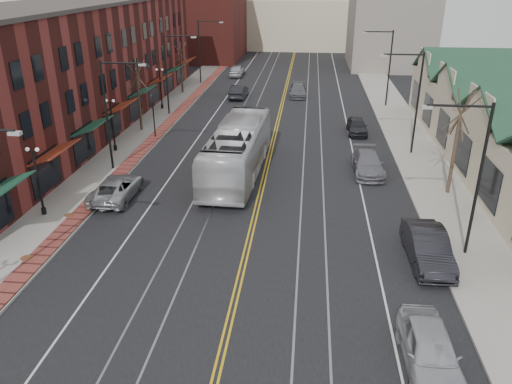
% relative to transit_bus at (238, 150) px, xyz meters
% --- Properties ---
extents(ground, '(160.00, 160.00, 0.00)m').
position_rel_transit_bus_xyz_m(ground, '(2.00, -16.15, -1.88)').
color(ground, black).
rests_on(ground, ground).
extents(sidewalk_left, '(4.00, 120.00, 0.15)m').
position_rel_transit_bus_xyz_m(sidewalk_left, '(-10.00, 3.85, -1.80)').
color(sidewalk_left, gray).
rests_on(sidewalk_left, ground).
extents(sidewalk_right, '(4.00, 120.00, 0.15)m').
position_rel_transit_bus_xyz_m(sidewalk_right, '(14.00, 3.85, -1.80)').
color(sidewalk_right, gray).
rests_on(sidewalk_right, ground).
extents(building_left, '(10.00, 50.00, 11.00)m').
position_rel_transit_bus_xyz_m(building_left, '(-17.00, 10.85, 3.62)').
color(building_left, maroon).
rests_on(building_left, ground).
extents(building_right, '(8.00, 36.00, 4.60)m').
position_rel_transit_bus_xyz_m(building_right, '(20.00, 3.85, 0.42)').
color(building_right, beige).
rests_on(building_right, ground).
extents(backdrop_left, '(14.00, 18.00, 14.00)m').
position_rel_transit_bus_xyz_m(backdrop_left, '(-14.00, 53.85, 5.12)').
color(backdrop_left, maroon).
rests_on(backdrop_left, ground).
extents(backdrop_mid, '(22.00, 14.00, 9.00)m').
position_rel_transit_bus_xyz_m(backdrop_mid, '(2.00, 68.85, 2.62)').
color(backdrop_mid, beige).
rests_on(backdrop_mid, ground).
extents(backdrop_right, '(12.00, 16.00, 11.00)m').
position_rel_transit_bus_xyz_m(backdrop_right, '(17.00, 48.85, 3.62)').
color(backdrop_right, slate).
rests_on(backdrop_right, ground).
extents(streetlight_l_1, '(3.33, 0.25, 8.00)m').
position_rel_transit_bus_xyz_m(streetlight_l_1, '(-9.05, -0.15, 3.15)').
color(streetlight_l_1, black).
rests_on(streetlight_l_1, sidewalk_left).
extents(streetlight_l_2, '(3.33, 0.25, 8.00)m').
position_rel_transit_bus_xyz_m(streetlight_l_2, '(-9.05, 15.85, 3.15)').
color(streetlight_l_2, black).
rests_on(streetlight_l_2, sidewalk_left).
extents(streetlight_l_3, '(3.33, 0.25, 8.00)m').
position_rel_transit_bus_xyz_m(streetlight_l_3, '(-9.05, 31.85, 3.15)').
color(streetlight_l_3, black).
rests_on(streetlight_l_3, sidewalk_left).
extents(streetlight_r_0, '(3.33, 0.25, 8.00)m').
position_rel_transit_bus_xyz_m(streetlight_r_0, '(13.05, -10.15, 3.15)').
color(streetlight_r_0, black).
rests_on(streetlight_r_0, sidewalk_right).
extents(streetlight_r_1, '(3.33, 0.25, 8.00)m').
position_rel_transit_bus_xyz_m(streetlight_r_1, '(13.05, 5.85, 3.15)').
color(streetlight_r_1, black).
rests_on(streetlight_r_1, sidewalk_right).
extents(streetlight_r_2, '(3.33, 0.25, 8.00)m').
position_rel_transit_bus_xyz_m(streetlight_r_2, '(13.05, 21.85, 3.15)').
color(streetlight_r_2, black).
rests_on(streetlight_r_2, sidewalk_right).
extents(lamppost_l_1, '(0.84, 0.28, 4.27)m').
position_rel_transit_bus_xyz_m(lamppost_l_1, '(-10.80, -8.15, 0.32)').
color(lamppost_l_1, black).
rests_on(lamppost_l_1, sidewalk_left).
extents(lamppost_l_2, '(0.84, 0.28, 4.27)m').
position_rel_transit_bus_xyz_m(lamppost_l_2, '(-10.80, 3.85, 0.32)').
color(lamppost_l_2, black).
rests_on(lamppost_l_2, sidewalk_left).
extents(lamppost_l_3, '(0.84, 0.28, 4.27)m').
position_rel_transit_bus_xyz_m(lamppost_l_3, '(-10.80, 17.85, 0.32)').
color(lamppost_l_3, black).
rests_on(lamppost_l_3, sidewalk_left).
extents(tree_left_near, '(1.78, 1.37, 6.48)m').
position_rel_transit_bus_xyz_m(tree_left_near, '(-10.50, 9.85, 1.63)').
color(tree_left_near, '#382B21').
rests_on(tree_left_near, sidewalk_left).
extents(tree_left_far, '(1.66, 1.28, 6.02)m').
position_rel_transit_bus_xyz_m(tree_left_far, '(-10.50, 25.85, 1.40)').
color(tree_left_far, '#382B21').
rests_on(tree_left_far, sidewalk_left).
extents(tree_right_mid, '(1.90, 1.46, 6.93)m').
position_rel_transit_bus_xyz_m(tree_right_mid, '(14.50, -2.15, 1.87)').
color(tree_right_mid, '#382B21').
rests_on(tree_right_mid, sidewalk_right).
extents(manhole_mid, '(0.60, 0.60, 0.02)m').
position_rel_transit_bus_xyz_m(manhole_mid, '(-9.20, -13.15, -1.72)').
color(manhole_mid, '#592D19').
rests_on(manhole_mid, sidewalk_left).
extents(manhole_far, '(0.60, 0.60, 0.02)m').
position_rel_transit_bus_xyz_m(manhole_far, '(-9.20, -8.15, -1.72)').
color(manhole_far, '#592D19').
rests_on(manhole_far, sidewalk_left).
extents(traffic_signal, '(0.18, 0.15, 3.80)m').
position_rel_transit_bus_xyz_m(traffic_signal, '(-8.60, 7.85, 0.47)').
color(traffic_signal, black).
rests_on(traffic_signal, sidewalk_left).
extents(transit_bus, '(3.69, 13.61, 3.76)m').
position_rel_transit_bus_xyz_m(transit_bus, '(0.00, 0.00, 0.00)').
color(transit_bus, silver).
rests_on(transit_bus, ground).
extents(parked_suv, '(2.45, 5.27, 1.46)m').
position_rel_transit_bus_xyz_m(parked_suv, '(-7.30, -5.14, -1.15)').
color(parked_suv, '#A7ABAE').
rests_on(parked_suv, ground).
extents(parked_car_a, '(2.01, 4.82, 1.63)m').
position_rel_transit_bus_xyz_m(parked_car_a, '(9.84, -18.79, -1.06)').
color(parked_car_a, '#B4B6BC').
rests_on(parked_car_a, ground).
extents(parked_car_b, '(1.97, 5.26, 1.72)m').
position_rel_transit_bus_xyz_m(parked_car_b, '(11.30, -11.09, -1.02)').
color(parked_car_b, black).
rests_on(parked_car_b, ground).
extents(parked_car_c, '(2.26, 5.27, 1.51)m').
position_rel_transit_bus_xyz_m(parked_car_c, '(9.50, 1.24, -1.12)').
color(parked_car_c, slate).
rests_on(parked_car_c, ground).
extents(parked_car_d, '(1.77, 4.28, 1.45)m').
position_rel_transit_bus_xyz_m(parked_car_d, '(9.50, 11.20, -1.15)').
color(parked_car_d, black).
rests_on(parked_car_d, ground).
extents(distant_car_left, '(1.79, 4.77, 1.55)m').
position_rel_transit_bus_xyz_m(distant_car_left, '(-3.32, 24.15, -1.10)').
color(distant_car_left, black).
rests_on(distant_car_left, ground).
extents(distant_car_right, '(2.19, 5.06, 1.45)m').
position_rel_transit_bus_xyz_m(distant_car_right, '(3.65, 25.85, -1.15)').
color(distant_car_right, slate).
rests_on(distant_car_right, ground).
extents(distant_car_far, '(2.03, 4.84, 1.64)m').
position_rel_transit_bus_xyz_m(distant_car_far, '(-5.43, 37.62, -1.06)').
color(distant_car_far, '#ABAFB2').
rests_on(distant_car_far, ground).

